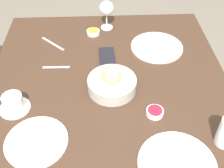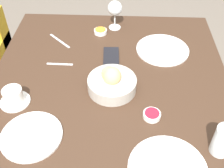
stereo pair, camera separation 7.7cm
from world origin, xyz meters
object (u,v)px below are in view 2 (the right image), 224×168
Objects in this scene: plate_near_right at (162,50)px; jam_bowl_berry at (152,115)px; cell_phone at (112,57)px; bread_basket at (112,82)px; spoon_coffee at (60,64)px; coffee_cup at (14,97)px; fork_silver at (60,41)px; jam_bowl_honey at (100,31)px; plate_far_center at (31,136)px; water_tumbler at (223,141)px; wine_glass at (115,9)px.

plate_near_right is 3.79× the size of jam_bowl_berry.
bread_basket is at bearing -177.52° from cell_phone.
jam_bowl_berry is at bearing -126.22° from spoon_coffee.
coffee_cup reaches higher than fork_silver.
jam_bowl_honey is 0.55× the size of spoon_coffee.
bread_basket reaches higher than jam_bowl_honey.
cell_phone is at bearing -50.76° from coffee_cup.
jam_bowl_berry is (-0.15, -0.16, -0.03)m from bread_basket.
fork_silver is (0.43, -0.10, -0.03)m from coffee_cup.
jam_bowl_berry is at bearing -95.61° from coffee_cup.
jam_bowl_honey is 0.22m from fork_silver.
plate_near_right is at bearing -43.54° from plate_far_center.
bread_basket is at bearing -140.23° from fork_silver.
bread_basket reaches higher than cell_phone.
plate_near_right is at bearing -39.91° from bread_basket.
bread_basket and water_tumbler have the same top height.
plate_near_right is at bearing -96.32° from fork_silver.
fork_silver is (0.49, 0.44, -0.01)m from jam_bowl_berry.
jam_bowl_honey is at bearing -30.65° from coffee_cup.
jam_bowl_berry is 0.55× the size of spoon_coffee.
water_tumbler is 0.85m from jam_bowl_honey.
wine_glass reaches higher than spoon_coffee.
jam_bowl_berry is 0.54× the size of fork_silver.
plate_far_center reaches higher than spoon_coffee.
fork_silver is at bearing 0.69° from plate_far_center.
jam_bowl_honey is at bearing -67.95° from fork_silver.
water_tumbler is (-0.29, -0.38, 0.02)m from bread_basket.
coffee_cup is 0.55m from jam_bowl_berry.
wine_glass reaches higher than cell_phone.
wine_glass is 1.24× the size of fork_silver.
cell_phone is at bearing -75.63° from spoon_coffee.
plate_far_center is at bearing 104.39° from jam_bowl_berry.
wine_glass is 1.02× the size of cell_phone.
jam_bowl_berry is at bearing -132.47° from bread_basket.
cell_phone is at bearing -161.45° from jam_bowl_honey.
cell_phone is at bearing -29.52° from plate_far_center.
cell_phone is (-0.27, 0.00, -0.11)m from wine_glass.
jam_bowl_berry is 0.66m from fork_silver.
water_tumbler is 0.95× the size of coffee_cup.
plate_far_center is at bearing 163.85° from jam_bowl_honey.
plate_far_center is at bearing -146.69° from coffee_cup.
spoon_coffee is (-0.19, -0.03, 0.00)m from fork_silver.
coffee_cup is 0.60m from jam_bowl_honey.
wine_glass reaches higher than fork_silver.
water_tumbler reaches higher than spoon_coffee.
jam_bowl_honey is 0.32m from spoon_coffee.
wine_glass reaches higher than plate_far_center.
bread_basket reaches higher than coffee_cup.
plate_near_right is 0.35m from jam_bowl_honey.
cell_phone is (0.50, 0.39, -0.05)m from water_tumbler.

